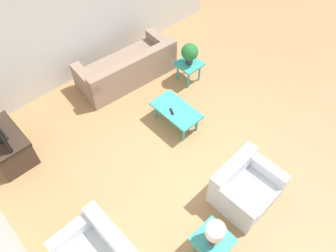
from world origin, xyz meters
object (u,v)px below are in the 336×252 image
at_px(potted_plant, 190,53).
at_px(side_table_plant, 189,66).
at_px(table_lamp, 215,233).
at_px(armchair, 244,187).
at_px(sofa, 127,69).
at_px(coffee_table, 176,111).
at_px(tv_stand_chest, 6,145).
at_px(side_table_lamp, 213,241).

bearing_deg(potted_plant, side_table_plant, 0.00).
height_order(side_table_plant, table_lamp, table_lamp).
xyz_separation_m(armchair, side_table_plant, (2.60, -1.35, 0.10)).
bearing_deg(armchair, potted_plant, 60.46).
bearing_deg(potted_plant, table_lamp, 139.91).
relative_size(sofa, potted_plant, 4.62).
height_order(coffee_table, table_lamp, table_lamp).
distance_m(armchair, side_table_plant, 2.93).
bearing_deg(sofa, tv_stand_chest, 7.84).
distance_m(coffee_table, side_table_plant, 1.29).
height_order(armchair, side_table_lamp, armchair).
xyz_separation_m(sofa, side_table_plant, (-0.92, -0.94, 0.11)).
bearing_deg(coffee_table, table_lamp, 147.92).
distance_m(side_table_lamp, table_lamp, 0.31).
bearing_deg(sofa, coffee_table, 89.74).
xyz_separation_m(sofa, potted_plant, (-0.92, -0.94, 0.46)).
xyz_separation_m(sofa, side_table_lamp, (-3.77, 1.46, 0.11)).
relative_size(tv_stand_chest, potted_plant, 2.15).
xyz_separation_m(tv_stand_chest, potted_plant, (-0.74, -3.76, 0.43)).
height_order(tv_stand_chest, potted_plant, potted_plant).
bearing_deg(potted_plant, side_table_lamp, 139.91).
xyz_separation_m(sofa, table_lamp, (-3.77, 1.46, 0.42)).
bearing_deg(coffee_table, sofa, -4.49).
distance_m(coffee_table, tv_stand_chest, 3.07).
height_order(side_table_plant, side_table_lamp, same).
height_order(armchair, tv_stand_chest, armchair).
distance_m(sofa, side_table_lamp, 4.04).
distance_m(side_table_lamp, potted_plant, 3.74).
xyz_separation_m(sofa, tv_stand_chest, (-0.18, 2.82, 0.03)).
bearing_deg(sofa, armchair, 87.52).
relative_size(side_table_lamp, table_lamp, 1.31).
bearing_deg(tv_stand_chest, coffee_table, -118.58).
bearing_deg(coffee_table, armchair, 171.34).
distance_m(side_table_plant, potted_plant, 0.35).
bearing_deg(table_lamp, sofa, -21.17).
distance_m(armchair, table_lamp, 1.15).
bearing_deg(potted_plant, tv_stand_chest, 78.85).
relative_size(sofa, armchair, 2.17).
relative_size(sofa, coffee_table, 2.27).
bearing_deg(side_table_plant, sofa, 45.58).
bearing_deg(tv_stand_chest, side_table_plant, -101.15).
bearing_deg(armchair, coffee_table, 79.31).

